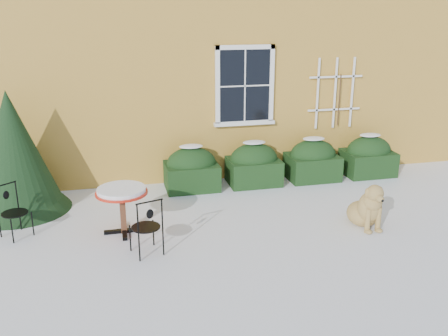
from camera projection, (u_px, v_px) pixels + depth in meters
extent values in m
plane|color=white|center=(239.00, 242.00, 7.82)|extent=(80.00, 80.00, 0.00)
cube|color=gold|center=(172.00, 27.00, 13.37)|extent=(12.00, 8.00, 6.00)
cube|color=black|center=(245.00, 86.00, 10.15)|extent=(1.05, 0.03, 1.45)
cube|color=white|center=(245.00, 47.00, 9.90)|extent=(1.23, 0.06, 0.09)
cube|color=white|center=(244.00, 123.00, 10.37)|extent=(1.23, 0.06, 0.09)
cube|color=white|center=(217.00, 87.00, 10.01)|extent=(0.09, 0.06, 1.63)
cube|color=white|center=(271.00, 85.00, 10.26)|extent=(0.09, 0.06, 1.63)
cube|color=white|center=(245.00, 86.00, 10.13)|extent=(0.02, 0.02, 1.45)
cube|color=white|center=(245.00, 86.00, 10.13)|extent=(1.05, 0.02, 0.02)
cube|color=white|center=(244.00, 123.00, 10.38)|extent=(1.29, 0.14, 0.07)
cube|color=white|center=(318.00, 94.00, 10.55)|extent=(0.04, 0.03, 1.50)
cube|color=white|center=(335.00, 93.00, 10.64)|extent=(0.04, 0.03, 1.50)
cube|color=white|center=(352.00, 92.00, 10.73)|extent=(0.04, 0.03, 1.50)
cube|color=white|center=(334.00, 109.00, 10.75)|extent=(1.20, 0.03, 0.04)
cube|color=white|center=(336.00, 77.00, 10.53)|extent=(1.20, 0.03, 0.04)
cylinder|color=#472D19|center=(339.00, 100.00, 10.69)|extent=(0.02, 0.02, 1.10)
cube|color=black|center=(192.00, 176.00, 10.03)|extent=(1.05, 0.80, 0.52)
ellipsoid|color=black|center=(191.00, 164.00, 9.95)|extent=(1.00, 0.72, 0.67)
ellipsoid|color=white|center=(191.00, 146.00, 9.84)|extent=(0.47, 0.32, 0.06)
cube|color=black|center=(254.00, 171.00, 10.32)|extent=(1.05, 0.80, 0.52)
ellipsoid|color=black|center=(254.00, 159.00, 10.24)|extent=(1.00, 0.72, 0.67)
ellipsoid|color=white|center=(254.00, 142.00, 10.13)|extent=(0.47, 0.32, 0.06)
cube|color=black|center=(312.00, 167.00, 10.60)|extent=(1.05, 0.80, 0.52)
ellipsoid|color=black|center=(313.00, 155.00, 10.52)|extent=(1.00, 0.72, 0.67)
ellipsoid|color=white|center=(314.00, 139.00, 10.41)|extent=(0.47, 0.32, 0.06)
cube|color=black|center=(368.00, 163.00, 10.89)|extent=(1.05, 0.80, 0.52)
ellipsoid|color=black|center=(369.00, 151.00, 10.81)|extent=(1.00, 0.72, 0.67)
ellipsoid|color=white|center=(370.00, 135.00, 10.70)|extent=(0.47, 0.32, 0.06)
cone|color=black|center=(17.00, 183.00, 8.89)|extent=(1.80, 1.80, 1.04)
cone|color=black|center=(13.00, 152.00, 8.72)|extent=(1.61, 1.61, 2.18)
cube|color=black|center=(124.00, 231.00, 8.13)|extent=(0.65, 0.07, 0.06)
cube|color=black|center=(124.00, 231.00, 8.13)|extent=(0.07, 0.65, 0.06)
cube|color=brown|center=(123.00, 213.00, 8.04)|extent=(0.09, 0.09, 0.69)
cylinder|color=red|center=(122.00, 193.00, 7.93)|extent=(0.83, 0.83, 0.04)
cylinder|color=white|center=(121.00, 190.00, 7.91)|extent=(0.77, 0.77, 0.06)
cylinder|color=black|center=(153.00, 233.00, 7.64)|extent=(0.02, 0.02, 0.42)
cylinder|color=black|center=(130.00, 238.00, 7.46)|extent=(0.02, 0.02, 0.42)
cylinder|color=black|center=(163.00, 242.00, 7.34)|extent=(0.02, 0.02, 0.42)
cylinder|color=black|center=(139.00, 248.00, 7.16)|extent=(0.02, 0.02, 0.42)
cylinder|color=black|center=(146.00, 227.00, 7.34)|extent=(0.43, 0.43, 0.02)
cylinder|color=black|center=(162.00, 214.00, 7.20)|extent=(0.02, 0.02, 0.47)
cylinder|color=black|center=(138.00, 220.00, 7.02)|extent=(0.02, 0.02, 0.47)
cylinder|color=black|center=(149.00, 202.00, 7.04)|extent=(0.40, 0.14, 0.02)
ellipsoid|color=black|center=(150.00, 214.00, 7.10)|extent=(0.12, 0.06, 0.15)
cylinder|color=black|center=(12.00, 231.00, 7.71)|extent=(0.02, 0.02, 0.40)
cylinder|color=black|center=(33.00, 224.00, 7.98)|extent=(0.02, 0.02, 0.40)
cylinder|color=black|center=(0.00, 226.00, 7.91)|extent=(0.02, 0.02, 0.40)
cylinder|color=black|center=(20.00, 218.00, 8.18)|extent=(0.02, 0.02, 0.40)
cylinder|color=black|center=(15.00, 213.00, 7.89)|extent=(0.41, 0.41, 0.02)
cylinder|color=black|center=(17.00, 194.00, 8.05)|extent=(0.02, 0.02, 0.44)
cylinder|color=black|center=(5.00, 185.00, 7.85)|extent=(0.31, 0.27, 0.02)
ellipsoid|color=black|center=(6.00, 195.00, 7.90)|extent=(0.10, 0.09, 0.14)
ellipsoid|color=tan|center=(363.00, 213.00, 8.40)|extent=(0.54, 0.59, 0.42)
ellipsoid|color=tan|center=(370.00, 207.00, 8.16)|extent=(0.41, 0.37, 0.53)
sphere|color=tan|center=(372.00, 202.00, 8.08)|extent=(0.32, 0.32, 0.32)
cylinder|color=tan|center=(368.00, 221.00, 8.07)|extent=(0.09, 0.09, 0.42)
cylinder|color=tan|center=(378.00, 219.00, 8.12)|extent=(0.09, 0.09, 0.42)
ellipsoid|color=tan|center=(368.00, 232.00, 8.08)|extent=(0.11, 0.15, 0.07)
ellipsoid|color=tan|center=(379.00, 230.00, 8.13)|extent=(0.11, 0.15, 0.07)
cylinder|color=tan|center=(373.00, 199.00, 8.05)|extent=(0.20, 0.24, 0.23)
sphere|color=tan|center=(375.00, 193.00, 7.97)|extent=(0.28, 0.28, 0.28)
ellipsoid|color=tan|center=(379.00, 198.00, 7.87)|extent=(0.14, 0.22, 0.12)
sphere|color=black|center=(382.00, 201.00, 7.78)|extent=(0.05, 0.05, 0.05)
ellipsoid|color=tan|center=(367.00, 193.00, 7.98)|extent=(0.07, 0.10, 0.17)
ellipsoid|color=tan|center=(380.00, 192.00, 8.03)|extent=(0.07, 0.10, 0.17)
cylinder|color=tan|center=(365.00, 215.00, 8.67)|extent=(0.24, 0.32, 0.08)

